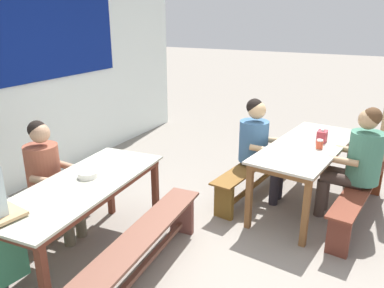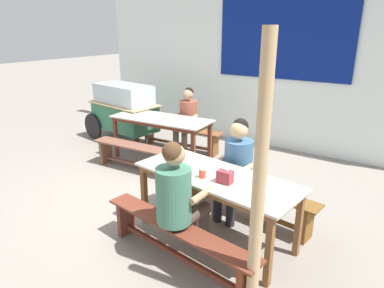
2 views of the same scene
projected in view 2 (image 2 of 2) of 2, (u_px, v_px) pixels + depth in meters
The scene contains 16 objects.
ground_plane at pixel (159, 195), 4.86m from camera, with size 40.00×40.00×0.00m, color gray.
backdrop_wall at pixel (254, 61), 6.64m from camera, with size 7.17×0.23×3.10m.
dining_table_far at pixel (161, 122), 5.95m from camera, with size 1.82×0.83×0.77m.
dining_table_near at pixel (216, 181), 3.67m from camera, with size 1.91×0.95×0.77m.
bench_far_back at pixel (180, 135), 6.59m from camera, with size 1.73×0.40×0.43m.
bench_far_front at pixel (140, 154), 5.57m from camera, with size 1.78×0.42×0.43m.
bench_near_back at pixel (245, 195), 4.25m from camera, with size 1.87×0.50×0.43m.
bench_near_front at pixel (177, 238), 3.37m from camera, with size 1.86×0.47×0.43m.
food_cart at pixel (124, 109), 6.95m from camera, with size 1.88×0.98×1.18m.
person_center_facing at pixel (187, 117), 6.32m from camera, with size 0.46×0.54×1.22m.
person_right_near_table at pixel (236, 162), 4.14m from camera, with size 0.46×0.55×1.24m.
person_near_front at pixel (178, 196), 3.29m from camera, with size 0.47×0.61×1.29m.
tissue_box at pixel (225, 177), 3.44m from camera, with size 0.15×0.10×0.16m.
condiment_jar at pixel (202, 173), 3.57m from camera, with size 0.07×0.07×0.10m.
soup_bowl at pixel (168, 117), 5.87m from camera, with size 0.18×0.18×0.05m, color silver.
wooden_support_post at pixel (259, 188), 2.52m from camera, with size 0.10×0.10×2.28m, color tan.
Camera 2 is at (2.82, -3.36, 2.26)m, focal length 32.02 mm.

